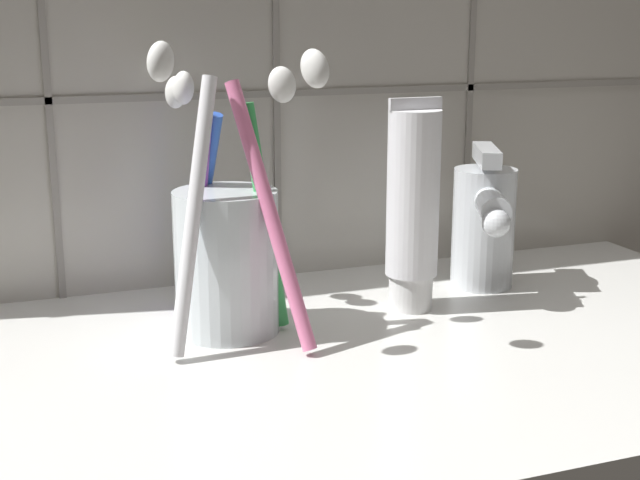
{
  "coord_description": "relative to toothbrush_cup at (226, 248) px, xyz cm",
  "views": [
    {
      "loc": [
        -18.3,
        -47.21,
        21.96
      ],
      "look_at": [
        -0.13,
        2.33,
        8.43
      ],
      "focal_mm": 50.0,
      "sensor_mm": 36.0,
      "label": 1
    }
  ],
  "objects": [
    {
      "name": "sink_faucet",
      "position": [
        20.13,
        2.6,
        -0.54
      ],
      "size": [
        5.64,
        9.6,
        10.47
      ],
      "rotation": [
        0.0,
        0.0,
        -1.97
      ],
      "color": "silver",
      "rests_on": "sink_counter"
    },
    {
      "name": "tile_wall_backsplash",
      "position": [
        5.18,
        11.58,
        13.64
      ],
      "size": [
        75.18,
        1.72,
        42.36
      ],
      "color": "#B7B2A8",
      "rests_on": "ground"
    },
    {
      "name": "toothpaste_tube",
      "position": [
        13.0,
        0.06,
        1.66
      ],
      "size": [
        3.75,
        3.57,
        14.53
      ],
      "color": "white",
      "rests_on": "sink_counter"
    },
    {
      "name": "sink_counter",
      "position": [
        5.17,
        -5.76,
        -6.55
      ],
      "size": [
        65.18,
        34.18,
        2.0
      ],
      "primitive_type": "cube",
      "color": "silver",
      "rests_on": "ground"
    },
    {
      "name": "toothbrush_cup",
      "position": [
        0.0,
        0.0,
        0.0
      ],
      "size": [
        10.54,
        15.01,
        18.67
      ],
      "color": "silver",
      "rests_on": "sink_counter"
    }
  ]
}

